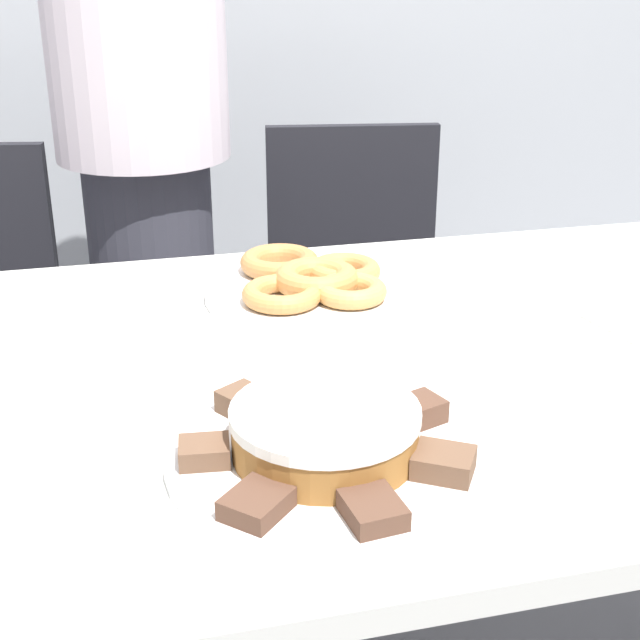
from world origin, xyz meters
name	(u,v)px	position (x,y,z in m)	size (l,w,h in m)	color
table	(306,414)	(0.00, 0.00, 0.68)	(1.99, 0.92, 0.75)	silver
person_standing	(143,134)	(-0.14, 0.88, 0.89)	(0.36, 0.36, 1.68)	#383842
office_chair_right	(357,338)	(0.30, 0.80, 0.41)	(0.50, 0.50, 0.87)	black
plate_cake	(325,457)	(-0.03, -0.23, 0.76)	(0.33, 0.33, 0.01)	white
plate_donuts	(317,293)	(0.07, 0.23, 0.76)	(0.34, 0.34, 0.01)	white
frosted_cake	(325,431)	(-0.03, -0.23, 0.79)	(0.20, 0.20, 0.05)	#9E662D
lamington_0	(373,510)	(-0.02, -0.36, 0.77)	(0.06, 0.06, 0.02)	brown
lamington_1	(444,463)	(0.07, -0.30, 0.77)	(0.08, 0.07, 0.02)	brown
lamington_2	(418,410)	(0.08, -0.19, 0.77)	(0.06, 0.06, 0.03)	brown
lamington_3	(334,388)	(0.01, -0.12, 0.77)	(0.05, 0.06, 0.02)	#513828
lamington_4	(245,402)	(-0.10, -0.13, 0.78)	(0.07, 0.07, 0.03)	brown
lamington_5	(204,452)	(-0.16, -0.22, 0.77)	(0.06, 0.05, 0.02)	brown
lamington_6	(256,504)	(-0.12, -0.32, 0.77)	(0.08, 0.08, 0.02)	brown
donut_0	(317,279)	(0.07, 0.23, 0.78)	(0.13, 0.13, 0.04)	#D18E4C
donut_1	(344,270)	(0.12, 0.26, 0.78)	(0.12, 0.12, 0.03)	#D18E4C
donut_2	(280,262)	(0.03, 0.32, 0.78)	(0.13, 0.13, 0.03)	#C68447
donut_3	(282,294)	(0.01, 0.19, 0.78)	(0.12, 0.12, 0.03)	#D18E4C
donut_4	(351,291)	(0.11, 0.18, 0.78)	(0.11, 0.11, 0.03)	tan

